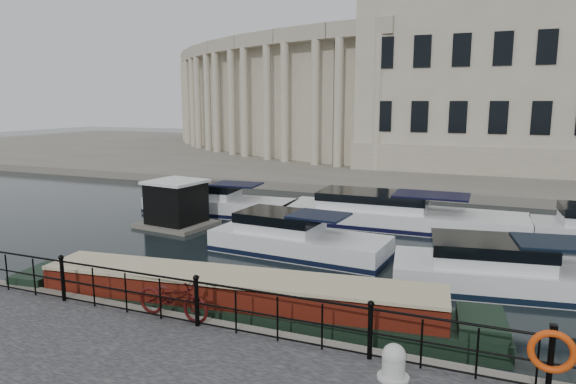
% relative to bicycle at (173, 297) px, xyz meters
% --- Properties ---
extents(ground_plane, '(160.00, 160.00, 0.00)m').
position_rel_bicycle_xyz_m(ground_plane, '(0.75, 2.10, -1.06)').
color(ground_plane, black).
rests_on(ground_plane, ground).
extents(far_bank, '(120.00, 42.00, 0.55)m').
position_rel_bicycle_xyz_m(far_bank, '(0.75, 41.10, -0.79)').
color(far_bank, '#6B665B').
rests_on(far_bank, ground_plane).
extents(railing, '(24.14, 0.14, 1.22)m').
position_rel_bicycle_xyz_m(railing, '(0.75, -0.15, 0.14)').
color(railing, black).
rests_on(railing, near_quay).
extents(civic_building, '(53.55, 31.84, 16.85)m').
position_rel_bicycle_xyz_m(civic_building, '(-0.25, 36.81, 5.97)').
color(civic_building, '#ADA38C').
rests_on(civic_building, far_bank).
extents(bicycle, '(1.98, 0.77, 1.03)m').
position_rel_bicycle_xyz_m(bicycle, '(0.00, 0.00, 0.00)').
color(bicycle, '#400C0B').
rests_on(bicycle, near_quay).
extents(mooring_bollard, '(0.60, 0.60, 0.67)m').
position_rel_bicycle_xyz_m(mooring_bollard, '(5.33, -0.71, -0.20)').
color(mooring_bollard, beige).
rests_on(mooring_bollard, near_quay).
extents(life_ring_post, '(0.79, 0.20, 1.29)m').
position_rel_bicycle_xyz_m(life_ring_post, '(7.94, -0.26, 0.29)').
color(life_ring_post, black).
rests_on(life_ring_post, near_quay).
extents(narrowboat, '(13.41, 3.28, 1.49)m').
position_rel_bicycle_xyz_m(narrowboat, '(0.78, 1.64, -0.70)').
color(narrowboat, black).
rests_on(narrowboat, ground_plane).
extents(harbour_hut, '(3.42, 2.97, 2.19)m').
position_rel_bicycle_xyz_m(harbour_hut, '(-6.48, 9.60, -0.11)').
color(harbour_hut, '#6B665B').
rests_on(harbour_hut, ground_plane).
extents(cabin_cruisers, '(25.19, 10.11, 1.99)m').
position_rel_bicycle_xyz_m(cabin_cruisers, '(3.15, 11.08, -0.70)').
color(cabin_cruisers, white).
rests_on(cabin_cruisers, ground_plane).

